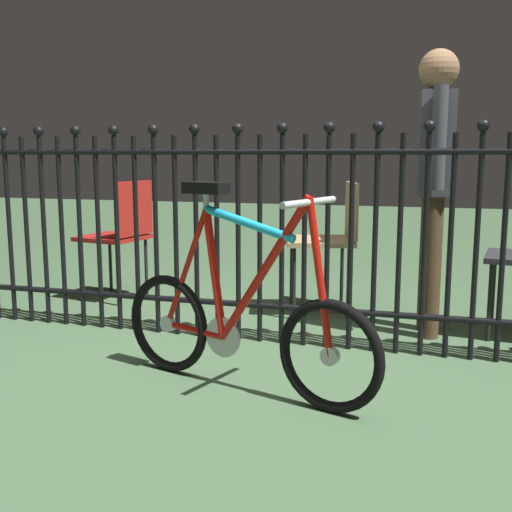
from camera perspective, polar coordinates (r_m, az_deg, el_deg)
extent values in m
plane|color=#466443|center=(2.82, -1.35, -11.72)|extent=(20.00, 20.00, 0.00)
cylinder|color=black|center=(4.04, -21.75, 2.21)|extent=(0.03, 0.03, 1.12)
sphere|color=black|center=(4.02, -22.26, 10.56)|extent=(0.06, 0.06, 0.06)
cylinder|color=black|center=(3.97, -20.37, 2.17)|extent=(0.03, 0.03, 1.12)
cylinder|color=black|center=(3.90, -18.93, 2.13)|extent=(0.03, 0.03, 1.12)
sphere|color=black|center=(3.87, -19.40, 10.79)|extent=(0.06, 0.06, 0.06)
cylinder|color=black|center=(3.83, -17.44, 2.08)|extent=(0.03, 0.03, 1.12)
cylinder|color=black|center=(3.76, -15.90, 2.03)|extent=(0.03, 0.03, 1.12)
sphere|color=black|center=(3.74, -16.31, 11.01)|extent=(0.06, 0.06, 0.06)
cylinder|color=black|center=(3.70, -14.31, 1.98)|extent=(0.03, 0.03, 1.12)
cylinder|color=black|center=(3.64, -12.66, 1.93)|extent=(0.03, 0.03, 1.12)
sphere|color=black|center=(3.61, -12.99, 11.22)|extent=(0.06, 0.06, 0.06)
cylinder|color=black|center=(3.58, -10.95, 1.87)|extent=(0.03, 0.03, 1.12)
cylinder|color=black|center=(3.53, -9.20, 1.81)|extent=(0.03, 0.03, 1.12)
sphere|color=black|center=(3.50, -9.45, 11.40)|extent=(0.06, 0.06, 0.06)
cylinder|color=black|center=(3.48, -7.39, 1.74)|extent=(0.03, 0.03, 1.12)
cylinder|color=black|center=(3.43, -5.52, 1.67)|extent=(0.03, 0.03, 1.12)
sphere|color=black|center=(3.40, -5.68, 11.54)|extent=(0.06, 0.06, 0.06)
cylinder|color=black|center=(3.39, -3.61, 1.60)|extent=(0.03, 0.03, 1.12)
cylinder|color=black|center=(3.35, -1.65, 1.52)|extent=(0.03, 0.03, 1.12)
sphere|color=black|center=(3.32, -1.70, 11.64)|extent=(0.06, 0.06, 0.06)
cylinder|color=black|center=(3.31, 0.35, 1.44)|extent=(0.03, 0.03, 1.12)
cylinder|color=black|center=(3.28, 2.39, 1.36)|extent=(0.03, 0.03, 1.12)
sphere|color=black|center=(3.25, 2.46, 11.69)|extent=(0.06, 0.06, 0.06)
cylinder|color=black|center=(3.25, 4.47, 1.27)|extent=(0.03, 0.03, 1.12)
cylinder|color=black|center=(3.23, 6.59, 1.18)|extent=(0.03, 0.03, 1.12)
sphere|color=black|center=(3.20, 6.79, 11.67)|extent=(0.06, 0.06, 0.06)
cylinder|color=black|center=(3.21, 8.73, 1.09)|extent=(0.03, 0.03, 1.12)
cylinder|color=black|center=(3.20, 10.89, 0.99)|extent=(0.03, 0.03, 1.12)
sphere|color=black|center=(3.17, 11.22, 11.58)|extent=(0.06, 0.06, 0.06)
cylinder|color=black|center=(3.19, 13.06, 0.90)|extent=(0.03, 0.03, 1.12)
cylinder|color=black|center=(3.18, 15.25, 0.80)|extent=(0.03, 0.03, 1.12)
sphere|color=black|center=(3.15, 15.71, 11.43)|extent=(0.06, 0.06, 0.06)
cylinder|color=black|center=(3.18, 17.44, 0.70)|extent=(0.03, 0.03, 1.12)
cylinder|color=black|center=(3.19, 19.62, 0.60)|extent=(0.03, 0.03, 1.12)
sphere|color=black|center=(3.16, 20.21, 11.20)|extent=(0.06, 0.06, 0.06)
cylinder|color=black|center=(3.20, 21.80, 0.49)|extent=(0.03, 0.03, 1.12)
cylinder|color=black|center=(3.35, 2.04, -4.68)|extent=(3.86, 0.03, 0.03)
cylinder|color=black|center=(3.25, 2.13, 9.58)|extent=(3.86, 0.03, 0.03)
torus|color=black|center=(2.94, -8.11, -6.17)|extent=(0.45, 0.18, 0.46)
cylinder|color=silver|center=(2.94, -8.11, -6.17)|extent=(0.08, 0.05, 0.08)
torus|color=black|center=(2.48, 6.83, -9.13)|extent=(0.45, 0.18, 0.46)
cylinder|color=silver|center=(2.48, 6.83, -9.13)|extent=(0.08, 0.05, 0.08)
cylinder|color=red|center=(2.55, 0.68, -1.45)|extent=(0.44, 0.17, 0.65)
cylinder|color=#19A5D8|center=(2.57, -0.74, 3.03)|extent=(0.44, 0.17, 0.14)
cylinder|color=red|center=(2.71, -3.83, -1.61)|extent=(0.13, 0.07, 0.57)
cylinder|color=red|center=(2.84, -5.68, -6.80)|extent=(0.32, 0.13, 0.04)
cylinder|color=red|center=(2.81, -6.44, -1.14)|extent=(0.26, 0.10, 0.56)
cylinder|color=red|center=(2.42, 5.90, -1.96)|extent=(0.14, 0.07, 0.62)
cylinder|color=silver|center=(2.40, 4.94, 5.20)|extent=(0.03, 0.03, 0.02)
cylinder|color=silver|center=(2.41, 4.94, 4.97)|extent=(0.15, 0.39, 0.03)
cylinder|color=silver|center=(2.69, -4.62, 5.11)|extent=(0.03, 0.03, 0.07)
cube|color=black|center=(2.69, -4.64, 6.28)|extent=(0.22, 0.15, 0.05)
cylinder|color=silver|center=(2.75, -3.06, -7.46)|extent=(0.18, 0.07, 0.18)
cylinder|color=black|center=(4.47, -15.85, -1.36)|extent=(0.02, 0.02, 0.42)
cylinder|color=black|center=(4.71, -13.26, -0.72)|extent=(0.02, 0.02, 0.42)
cylinder|color=black|center=(4.27, -12.60, -1.73)|extent=(0.02, 0.02, 0.42)
cylinder|color=black|center=(4.52, -10.08, -1.04)|extent=(0.02, 0.02, 0.42)
cube|color=#A51E19|center=(4.45, -13.06, 1.67)|extent=(0.46, 0.46, 0.03)
cube|color=#A51E19|center=(4.31, -11.17, 4.32)|extent=(0.09, 0.38, 0.37)
cylinder|color=black|center=(3.61, 20.72, -4.02)|extent=(0.02, 0.02, 0.43)
cylinder|color=black|center=(3.94, 21.00, -2.94)|extent=(0.02, 0.02, 0.43)
cylinder|color=black|center=(3.82, 3.51, -2.55)|extent=(0.02, 0.02, 0.45)
cylinder|color=black|center=(4.15, 3.30, -1.60)|extent=(0.02, 0.02, 0.45)
cylinder|color=black|center=(3.85, 8.51, -2.55)|extent=(0.02, 0.02, 0.45)
cylinder|color=black|center=(4.18, 7.91, -1.60)|extent=(0.02, 0.02, 0.45)
cube|color=tan|center=(3.96, 5.86, 1.38)|extent=(0.52, 0.52, 0.03)
cube|color=tan|center=(3.96, 8.80, 4.20)|extent=(0.14, 0.39, 0.35)
cylinder|color=#4C3823|center=(3.54, 15.82, -1.08)|extent=(0.11, 0.11, 0.79)
cylinder|color=#4C3823|center=(3.70, 15.63, -0.64)|extent=(0.11, 0.11, 0.79)
cube|color=#3F3F47|center=(3.57, 16.20, 9.86)|extent=(0.21, 0.31, 0.56)
cylinder|color=#3F3F47|center=(3.37, 16.50, 10.37)|extent=(0.08, 0.08, 0.53)
cylinder|color=#3F3F47|center=(3.77, 15.97, 10.24)|extent=(0.08, 0.08, 0.53)
sphere|color=#8C6647|center=(3.60, 16.50, 16.18)|extent=(0.21, 0.21, 0.21)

